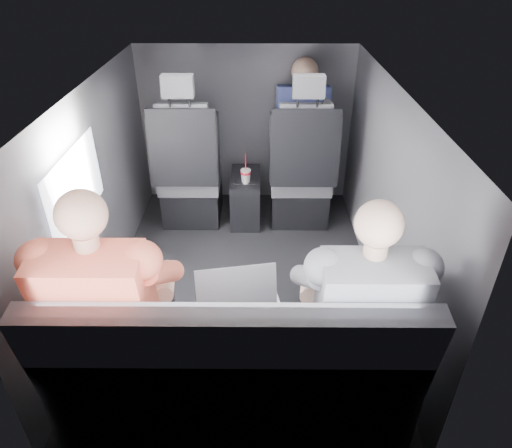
{
  "coord_description": "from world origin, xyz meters",
  "views": [
    {
      "loc": [
        0.11,
        -2.49,
        2.04
      ],
      "look_at": [
        0.09,
        -0.05,
        0.52
      ],
      "focal_mm": 32.0,
      "sensor_mm": 36.0,
      "label": 1
    }
  ],
  "objects_px": {
    "front_seat_right": "(301,178)",
    "passenger_rear_right": "(357,310)",
    "laptop_silver": "(238,292)",
    "laptop_black": "(340,291)",
    "laptop_white": "(126,283)",
    "soda_cup": "(246,176)",
    "passenger_front_right": "(302,125)",
    "passenger_rear_left": "(113,307)",
    "front_seat_left": "(190,178)",
    "rear_bench": "(234,376)",
    "center_console": "(246,197)"
  },
  "relations": [
    {
      "from": "front_seat_right",
      "to": "passenger_rear_right",
      "type": "height_order",
      "value": "front_seat_right"
    },
    {
      "from": "laptop_silver",
      "to": "laptop_black",
      "type": "height_order",
      "value": "laptop_silver"
    },
    {
      "from": "laptop_white",
      "to": "laptop_black",
      "type": "xyz_separation_m",
      "value": [
        1.03,
        -0.04,
        -0.01
      ]
    },
    {
      "from": "front_seat_right",
      "to": "laptop_silver",
      "type": "distance_m",
      "value": 1.75
    },
    {
      "from": "soda_cup",
      "to": "passenger_front_right",
      "type": "distance_m",
      "value": 0.64
    },
    {
      "from": "front_seat_right",
      "to": "passenger_rear_left",
      "type": "xyz_separation_m",
      "value": [
        -0.99,
        -1.81,
        0.25
      ]
    },
    {
      "from": "front_seat_left",
      "to": "rear_bench",
      "type": "distance_m",
      "value": 1.96
    },
    {
      "from": "laptop_black",
      "to": "passenger_rear_left",
      "type": "bearing_deg",
      "value": -172.02
    },
    {
      "from": "rear_bench",
      "to": "laptop_silver",
      "type": "height_order",
      "value": "rear_bench"
    },
    {
      "from": "laptop_white",
      "to": "passenger_rear_left",
      "type": "relative_size",
      "value": 0.3
    },
    {
      "from": "rear_bench",
      "to": "passenger_rear_left",
      "type": "bearing_deg",
      "value": 170.03
    },
    {
      "from": "rear_bench",
      "to": "laptop_black",
      "type": "xyz_separation_m",
      "value": [
        0.5,
        0.24,
        0.32
      ]
    },
    {
      "from": "laptop_black",
      "to": "center_console",
      "type": "bearing_deg",
      "value": 106.3
    },
    {
      "from": "soda_cup",
      "to": "passenger_front_right",
      "type": "xyz_separation_m",
      "value": [
        0.45,
        0.34,
        0.29
      ]
    },
    {
      "from": "laptop_white",
      "to": "passenger_front_right",
      "type": "distance_m",
      "value": 2.13
    },
    {
      "from": "front_seat_left",
      "to": "laptop_white",
      "type": "height_order",
      "value": "front_seat_left"
    },
    {
      "from": "laptop_white",
      "to": "passenger_front_right",
      "type": "xyz_separation_m",
      "value": [
        0.99,
        1.88,
        0.12
      ]
    },
    {
      "from": "laptop_white",
      "to": "passenger_front_right",
      "type": "bearing_deg",
      "value": 62.27
    },
    {
      "from": "laptop_black",
      "to": "passenger_rear_left",
      "type": "xyz_separation_m",
      "value": [
        -1.03,
        -0.14,
        0.03
      ]
    },
    {
      "from": "laptop_silver",
      "to": "passenger_rear_left",
      "type": "bearing_deg",
      "value": -166.91
    },
    {
      "from": "laptop_silver",
      "to": "passenger_front_right",
      "type": "xyz_separation_m",
      "value": [
        0.44,
        1.94,
        0.12
      ]
    },
    {
      "from": "rear_bench",
      "to": "laptop_white",
      "type": "distance_m",
      "value": 0.68
    },
    {
      "from": "center_console",
      "to": "laptop_black",
      "type": "bearing_deg",
      "value": -73.7
    },
    {
      "from": "front_seat_left",
      "to": "rear_bench",
      "type": "bearing_deg",
      "value": -76.69
    },
    {
      "from": "front_seat_left",
      "to": "soda_cup",
      "type": "relative_size",
      "value": 5.12
    },
    {
      "from": "front_seat_left",
      "to": "passenger_front_right",
      "type": "xyz_separation_m",
      "value": [
        0.91,
        0.26,
        0.36
      ]
    },
    {
      "from": "front_seat_left",
      "to": "front_seat_right",
      "type": "bearing_deg",
      "value": 0.0
    },
    {
      "from": "front_seat_right",
      "to": "passenger_front_right",
      "type": "relative_size",
      "value": 1.47
    },
    {
      "from": "passenger_rear_left",
      "to": "center_console",
      "type": "bearing_deg",
      "value": 73.83
    },
    {
      "from": "soda_cup",
      "to": "laptop_black",
      "type": "relative_size",
      "value": 0.79
    },
    {
      "from": "soda_cup",
      "to": "laptop_silver",
      "type": "bearing_deg",
      "value": -89.69
    },
    {
      "from": "laptop_white",
      "to": "front_seat_left",
      "type": "bearing_deg",
      "value": 87.24
    },
    {
      "from": "passenger_rear_right",
      "to": "passenger_front_right",
      "type": "bearing_deg",
      "value": 92.58
    },
    {
      "from": "soda_cup",
      "to": "laptop_black",
      "type": "distance_m",
      "value": 1.66
    },
    {
      "from": "passenger_rear_right",
      "to": "passenger_front_right",
      "type": "xyz_separation_m",
      "value": [
        -0.09,
        2.07,
        0.12
      ]
    },
    {
      "from": "laptop_white",
      "to": "laptop_silver",
      "type": "relative_size",
      "value": 0.98
    },
    {
      "from": "front_seat_right",
      "to": "passenger_front_right",
      "type": "distance_m",
      "value": 0.44
    },
    {
      "from": "laptop_white",
      "to": "laptop_silver",
      "type": "bearing_deg",
      "value": -6.07
    },
    {
      "from": "rear_bench",
      "to": "passenger_rear_left",
      "type": "distance_m",
      "value": 0.64
    },
    {
      "from": "laptop_black",
      "to": "laptop_silver",
      "type": "bearing_deg",
      "value": -178.0
    },
    {
      "from": "center_console",
      "to": "soda_cup",
      "type": "distance_m",
      "value": 0.29
    },
    {
      "from": "front_seat_right",
      "to": "laptop_silver",
      "type": "relative_size",
      "value": 3.19
    },
    {
      "from": "front_seat_left",
      "to": "center_console",
      "type": "distance_m",
      "value": 0.49
    },
    {
      "from": "center_console",
      "to": "laptop_white",
      "type": "height_order",
      "value": "laptop_white"
    },
    {
      "from": "soda_cup",
      "to": "laptop_white",
      "type": "distance_m",
      "value": 1.64
    },
    {
      "from": "passenger_front_right",
      "to": "passenger_rear_right",
      "type": "bearing_deg",
      "value": -87.42
    },
    {
      "from": "passenger_rear_left",
      "to": "passenger_front_right",
      "type": "distance_m",
      "value": 2.3
    },
    {
      "from": "laptop_silver",
      "to": "rear_bench",
      "type": "bearing_deg",
      "value": -93.95
    },
    {
      "from": "center_console",
      "to": "laptop_black",
      "type": "height_order",
      "value": "laptop_black"
    },
    {
      "from": "front_seat_right",
      "to": "center_console",
      "type": "bearing_deg",
      "value": 174.93
    }
  ]
}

